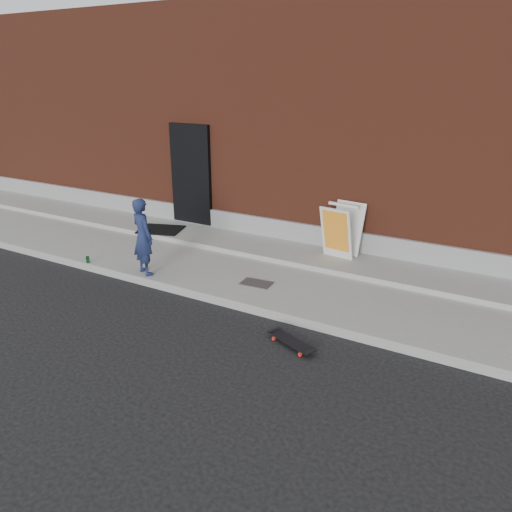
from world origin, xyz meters
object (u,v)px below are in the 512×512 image
Objects in this scene: child at (143,237)px; pizza_sign at (341,230)px; skateboard at (291,341)px; soda_can at (88,260)px.

pizza_sign is (2.82, 2.38, -0.08)m from child.
child reaches higher than skateboard.
skateboard is 0.79× the size of pizza_sign.
pizza_sign is at bearing 99.05° from skateboard.
soda_can is (-1.32, -0.15, -0.63)m from child.
child is 3.50m from skateboard.
soda_can is (-4.14, -2.53, -0.55)m from pizza_sign.
soda_can is at bearing 27.63° from child.
skateboard is (3.32, -0.77, -0.77)m from child.
pizza_sign reaches higher than skateboard.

